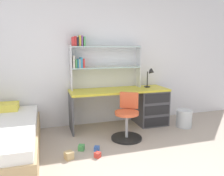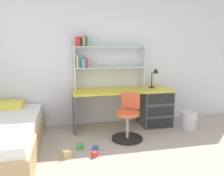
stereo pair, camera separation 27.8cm
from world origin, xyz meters
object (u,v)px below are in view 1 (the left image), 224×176
(toy_block_green_4, at_px, (81,148))
(toy_block_red_2, at_px, (98,155))
(swivel_chair, at_px, (127,121))
(waste_bin, at_px, (184,119))
(toy_block_blue_3, at_px, (97,149))
(desk_lamp, at_px, (151,75))
(toy_block_natural_1, at_px, (69,155))
(bookshelf_hutch, at_px, (97,58))
(desk, at_px, (143,104))

(toy_block_green_4, bearing_deg, toy_block_red_2, -57.86)
(swivel_chair, distance_m, waste_bin, 1.28)
(swivel_chair, xyz_separation_m, toy_block_red_2, (-0.64, -0.51, -0.26))
(toy_block_red_2, bearing_deg, toy_block_blue_3, 79.92)
(desk_lamp, bearing_deg, toy_block_green_4, -151.58)
(toy_block_red_2, bearing_deg, waste_bin, 20.20)
(swivel_chair, distance_m, toy_block_red_2, 0.86)
(toy_block_natural_1, height_order, toy_block_green_4, toy_block_natural_1)
(waste_bin, xyz_separation_m, toy_block_blue_3, (-1.86, -0.50, -0.13))
(bookshelf_hutch, distance_m, toy_block_natural_1, 1.89)
(waste_bin, relative_size, toy_block_red_2, 4.41)
(bookshelf_hutch, xyz_separation_m, toy_block_natural_1, (-0.70, -1.22, -1.27))
(bookshelf_hutch, xyz_separation_m, toy_block_red_2, (-0.31, -1.29, -1.29))
(bookshelf_hutch, height_order, desk_lamp, bookshelf_hutch)
(desk_lamp, xyz_separation_m, toy_block_green_4, (-1.56, -0.84, -0.95))
(bookshelf_hutch, relative_size, toy_block_green_4, 16.21)
(desk, bearing_deg, toy_block_red_2, -137.39)
(bookshelf_hutch, distance_m, toy_block_red_2, 1.85)
(desk_lamp, height_order, waste_bin, desk_lamp)
(desk_lamp, xyz_separation_m, toy_block_red_2, (-1.38, -1.13, -0.95))
(desk_lamp, xyz_separation_m, waste_bin, (0.52, -0.43, -0.83))
(waste_bin, xyz_separation_m, toy_block_green_4, (-2.08, -0.41, -0.12))
(desk_lamp, distance_m, toy_block_green_4, 2.01)
(bookshelf_hutch, xyz_separation_m, desk_lamp, (1.07, -0.16, -0.33))
(bookshelf_hutch, distance_m, swivel_chair, 1.33)
(desk, distance_m, bookshelf_hutch, 1.29)
(toy_block_natural_1, relative_size, toy_block_green_4, 1.26)
(waste_bin, relative_size, toy_block_blue_3, 4.67)
(desk_lamp, height_order, swivel_chair, desk_lamp)
(toy_block_blue_3, xyz_separation_m, toy_block_green_4, (-0.22, 0.09, 0.01))
(desk_lamp, distance_m, waste_bin, 1.07)
(desk, height_order, toy_block_red_2, desk)
(desk, height_order, toy_block_blue_3, desk)
(desk_lamp, height_order, toy_block_natural_1, desk_lamp)
(desk_lamp, relative_size, toy_block_green_4, 4.52)
(toy_block_green_4, bearing_deg, toy_block_blue_3, -21.84)
(desk, height_order, desk_lamp, desk_lamp)
(toy_block_blue_3, relative_size, toy_block_green_4, 0.84)
(toy_block_natural_1, distance_m, toy_block_red_2, 0.40)
(desk, relative_size, toy_block_natural_1, 17.63)
(bookshelf_hutch, bearing_deg, swivel_chair, -67.02)
(toy_block_blue_3, bearing_deg, toy_block_red_2, -100.08)
(toy_block_green_4, bearing_deg, bookshelf_hutch, 63.98)
(bookshelf_hutch, bearing_deg, desk_lamp, -8.47)
(desk, relative_size, toy_block_green_4, 22.28)
(desk_lamp, relative_size, waste_bin, 1.15)
(bookshelf_hutch, relative_size, waste_bin, 4.12)
(waste_bin, distance_m, toy_block_green_4, 2.12)
(waste_bin, distance_m, toy_block_blue_3, 1.93)
(desk, bearing_deg, swivel_chair, -133.61)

